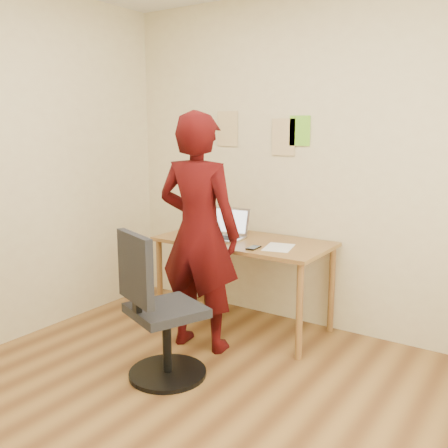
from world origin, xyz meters
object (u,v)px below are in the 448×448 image
Objects in this scene: desk at (244,250)px; phone at (254,248)px; laptop at (226,232)px; office_chair at (158,317)px; person at (199,233)px.

phone is (0.22, -0.21, 0.09)m from desk.
phone is at bearing -32.06° from laptop.
laptop is 2.56× the size of phone.
desk is 10.07× the size of phone.
laptop is at bearing 120.92° from office_chair.
phone is 0.94m from office_chair.
phone is 0.14× the size of office_chair.
desk is at bearing 112.07° from office_chair.
office_chair is at bearing -89.85° from desk.
laptop is at bearing -87.47° from person.
office_chair is (-0.21, -0.86, -0.32)m from phone.
person is (-0.29, -0.30, 0.13)m from phone.
office_chair is (0.00, -1.07, -0.23)m from desk.
desk is at bearing -106.10° from person.
person is (0.09, -0.49, 0.09)m from laptop.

